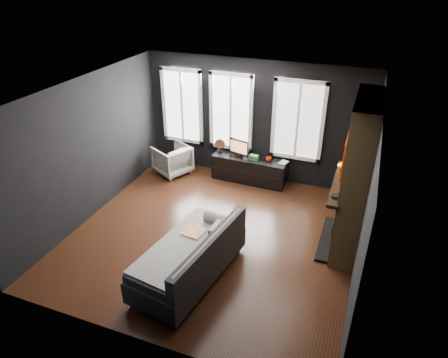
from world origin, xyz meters
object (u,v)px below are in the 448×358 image
at_px(monitor, 239,147).
at_px(book, 280,157).
at_px(mantel_vase, 343,165).
at_px(armchair, 172,158).
at_px(media_console, 250,169).
at_px(mug, 269,158).
at_px(sofa, 189,254).

distance_m(monitor, book, 0.95).
distance_m(monitor, mantel_vase, 2.64).
xyz_separation_m(armchair, media_console, (1.83, 0.29, -0.09)).
xyz_separation_m(monitor, book, (0.94, 0.04, -0.11)).
bearing_deg(armchair, mantel_vase, 104.57).
xyz_separation_m(media_console, mug, (0.43, -0.03, 0.35)).
distance_m(mug, book, 0.26).
bearing_deg(armchair, monitor, 127.36).
bearing_deg(book, armchair, -172.94).
height_order(monitor, mug, monitor).
relative_size(armchair, media_console, 0.45).
bearing_deg(mug, book, 11.08).
bearing_deg(sofa, media_console, 99.79).
distance_m(sofa, monitor, 3.40).
height_order(monitor, book, monitor).
bearing_deg(monitor, mantel_vase, -12.53).
bearing_deg(book, mantel_vase, -41.46).
xyz_separation_m(mug, mantel_vase, (1.62, -1.16, 0.68)).
distance_m(sofa, mantel_vase, 3.09).
bearing_deg(book, media_console, -178.27).
relative_size(mug, mantel_vase, 0.64).
relative_size(sofa, mug, 16.91).
bearing_deg(mantel_vase, book, 138.54).
bearing_deg(armchair, mug, 124.24).
bearing_deg(mug, monitor, 179.36).
distance_m(sofa, book, 3.47).
height_order(mug, mantel_vase, mantel_vase).
bearing_deg(mug, media_console, 176.27).
distance_m(media_console, monitor, 0.58).
relative_size(sofa, armchair, 2.77).
bearing_deg(book, monitor, -177.48).
bearing_deg(sofa, book, 88.38).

